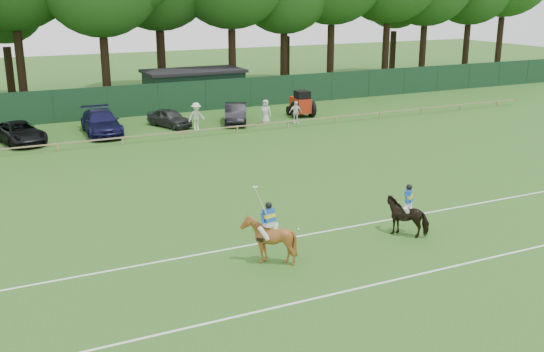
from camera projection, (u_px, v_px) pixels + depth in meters
ground at (292, 228)px, 26.69m from camera, size 160.00×160.00×0.00m
horse_dark at (407, 216)px, 25.80m from camera, size 1.84×1.90×1.54m
horse_chestnut at (269, 240)px, 23.03m from camera, size 1.77×1.90×1.80m
suv_black at (20, 133)px, 41.17m from camera, size 3.42×5.38×1.38m
sedan_navy at (101, 122)px, 43.72m from camera, size 2.49×5.71×1.63m
hatch_grey at (169, 118)px, 46.16m from camera, size 2.87×4.12×1.30m
estate_black at (236, 113)px, 47.35m from camera, size 3.17×4.73×1.48m
spectator_left at (196, 116)px, 44.98m from camera, size 1.35×0.89×1.95m
spectator_mid at (296, 112)px, 47.18m from camera, size 1.03×0.54×1.69m
spectator_right at (265, 112)px, 47.01m from camera, size 1.05×1.01×1.81m
rider_dark at (409, 200)px, 25.59m from camera, size 0.78×0.74×1.41m
rider_chestnut at (269, 219)px, 22.79m from camera, size 0.97×0.52×2.05m
polo_ball at (298, 229)px, 26.35m from camera, size 0.09×0.09×0.09m
pitch_lines at (335, 258)px, 23.66m from camera, size 60.00×5.10×0.01m
pitch_rail at (167, 133)px, 42.13m from camera, size 62.10×0.10×0.50m
perimeter_fence at (134, 101)px, 49.69m from camera, size 92.08×0.08×2.50m
utility_shed at (194, 87)px, 54.69m from camera, size 8.40×4.40×3.04m
tree_row at (135, 99)px, 57.79m from camera, size 96.00×12.00×21.00m
tractor at (301, 104)px, 49.82m from camera, size 1.87×2.59×2.05m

